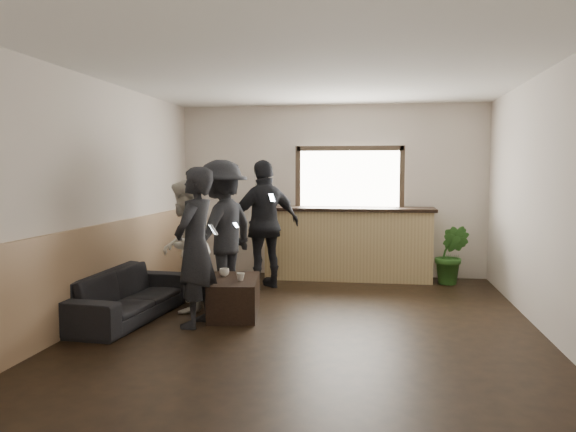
% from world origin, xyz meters
% --- Properties ---
extents(ground, '(5.00, 6.00, 0.01)m').
position_xyz_m(ground, '(0.00, 0.00, 0.00)').
color(ground, black).
extents(room_shell, '(5.01, 6.01, 2.80)m').
position_xyz_m(room_shell, '(-0.74, 0.00, 1.47)').
color(room_shell, silver).
rests_on(room_shell, ground).
extents(bar_counter, '(2.70, 0.68, 2.13)m').
position_xyz_m(bar_counter, '(0.30, 2.70, 0.64)').
color(bar_counter, tan).
rests_on(bar_counter, ground).
extents(sofa, '(0.91, 1.98, 0.56)m').
position_xyz_m(sofa, '(-2.15, -0.14, 0.28)').
color(sofa, black).
rests_on(sofa, ground).
extents(coffee_table, '(0.69, 1.06, 0.44)m').
position_xyz_m(coffee_table, '(-0.94, 0.21, 0.22)').
color(coffee_table, black).
rests_on(coffee_table, ground).
extents(cup_a, '(0.17, 0.17, 0.10)m').
position_xyz_m(cup_a, '(-1.10, 0.34, 0.49)').
color(cup_a, silver).
rests_on(cup_a, coffee_table).
extents(cup_b, '(0.13, 0.13, 0.09)m').
position_xyz_m(cup_b, '(-0.84, 0.10, 0.49)').
color(cup_b, silver).
rests_on(cup_b, coffee_table).
extents(potted_plant, '(0.61, 0.55, 0.91)m').
position_xyz_m(potted_plant, '(1.88, 2.47, 0.46)').
color(potted_plant, '#2D6623').
rests_on(potted_plant, ground).
extents(person_a, '(0.52, 0.70, 1.77)m').
position_xyz_m(person_a, '(-1.25, -0.32, 0.89)').
color(person_a, black).
rests_on(person_a, ground).
extents(person_b, '(0.72, 0.87, 1.62)m').
position_xyz_m(person_b, '(-1.58, 0.32, 0.81)').
color(person_b, silver).
rests_on(person_b, ground).
extents(person_c, '(1.09, 1.38, 1.87)m').
position_xyz_m(person_c, '(-1.31, 1.01, 0.94)').
color(person_c, black).
rests_on(person_c, ground).
extents(person_d, '(1.16, 1.05, 1.89)m').
position_xyz_m(person_d, '(-0.87, 1.80, 0.94)').
color(person_d, black).
rests_on(person_d, ground).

